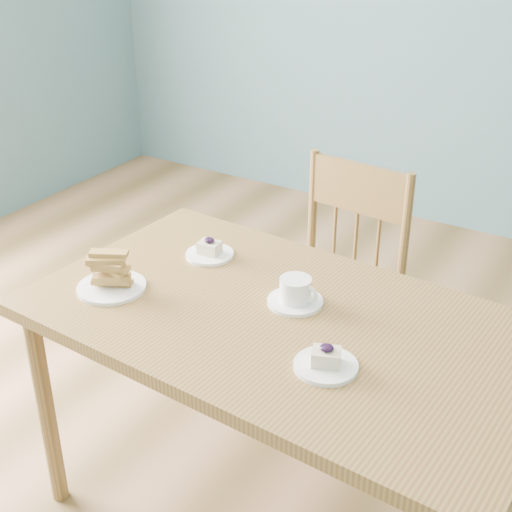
# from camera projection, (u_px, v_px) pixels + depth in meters

# --- Properties ---
(room) EXTENTS (5.01, 5.01, 2.71)m
(room) POSITION_uv_depth(u_px,v_px,m) (253.00, 91.00, 1.46)
(room) COLOR #A4734C
(room) RESTS_ON ground
(dining_table) EXTENTS (1.40, 0.86, 0.73)m
(dining_table) POSITION_uv_depth(u_px,v_px,m) (285.00, 340.00, 1.89)
(dining_table) COLOR olive
(dining_table) RESTS_ON ground
(dining_chair) EXTENTS (0.45, 0.43, 0.90)m
(dining_chair) POSITION_uv_depth(u_px,v_px,m) (333.00, 290.00, 2.50)
(dining_chair) COLOR olive
(dining_chair) RESTS_ON ground
(cheesecake_plate_near) EXTENTS (0.15, 0.15, 0.06)m
(cheesecake_plate_near) POSITION_uv_depth(u_px,v_px,m) (326.00, 362.00, 1.65)
(cheesecake_plate_near) COLOR white
(cheesecake_plate_near) RESTS_ON dining_table
(cheesecake_plate_far) EXTENTS (0.15, 0.15, 0.06)m
(cheesecake_plate_far) POSITION_uv_depth(u_px,v_px,m) (210.00, 252.00, 2.15)
(cheesecake_plate_far) COLOR white
(cheesecake_plate_far) RESTS_ON dining_table
(coffee_cup) EXTENTS (0.15, 0.15, 0.08)m
(coffee_cup) POSITION_uv_depth(u_px,v_px,m) (296.00, 293.00, 1.90)
(coffee_cup) COLOR white
(coffee_cup) RESTS_ON dining_table
(biscotti_plate) EXTENTS (0.19, 0.19, 0.11)m
(biscotti_plate) POSITION_uv_depth(u_px,v_px,m) (110.00, 276.00, 1.96)
(biscotti_plate) COLOR white
(biscotti_plate) RESTS_ON dining_table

